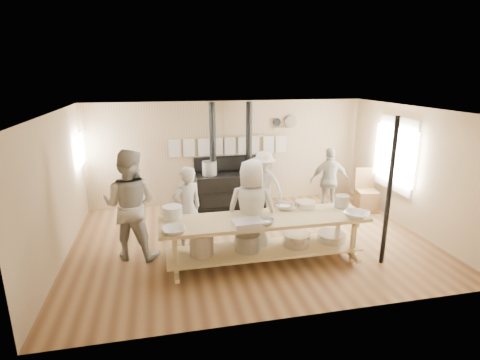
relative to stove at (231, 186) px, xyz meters
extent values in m
plane|color=brown|center=(0.01, -2.12, -0.52)|extent=(7.00, 7.00, 0.00)
plane|color=tan|center=(0.01, 0.38, 0.78)|extent=(7.00, 0.00, 7.00)
plane|color=tan|center=(0.01, -4.62, 0.78)|extent=(7.00, 0.00, 7.00)
plane|color=tan|center=(-3.49, -2.12, 0.78)|extent=(0.00, 5.00, 5.00)
plane|color=tan|center=(3.51, -2.12, 0.78)|extent=(0.00, 5.00, 5.00)
plane|color=beige|center=(0.01, -2.12, 2.08)|extent=(7.00, 7.00, 0.00)
cube|color=beige|center=(3.48, -1.52, 0.98)|extent=(0.06, 1.35, 1.65)
plane|color=white|center=(3.44, -1.52, 0.98)|extent=(0.00, 1.50, 1.50)
cube|color=beige|center=(3.43, -1.52, 0.98)|extent=(0.02, 0.03, 1.50)
plane|color=white|center=(-3.44, -0.12, 1.08)|extent=(0.00, 0.90, 0.90)
cube|color=black|center=(0.01, -0.02, -0.10)|extent=(1.80, 0.70, 0.85)
cube|color=black|center=(0.01, -0.02, -0.47)|extent=(1.90, 0.75, 0.10)
cube|color=black|center=(0.01, 0.28, 0.53)|extent=(1.80, 0.12, 0.35)
cylinder|color=black|center=(-0.44, 0.03, 1.20)|extent=(0.15, 0.15, 1.75)
cylinder|color=black|center=(0.46, 0.03, 1.20)|extent=(0.15, 0.15, 1.75)
cylinder|color=#B2B2B7|center=(-0.54, -0.02, 0.50)|extent=(0.36, 0.36, 0.34)
cylinder|color=gray|center=(0.56, -0.07, 0.48)|extent=(0.30, 0.30, 0.30)
cylinder|color=tan|center=(0.01, 0.28, 1.20)|extent=(3.00, 0.04, 0.04)
cube|color=silver|center=(-1.34, 0.28, 0.98)|extent=(0.28, 0.01, 0.46)
cube|color=silver|center=(-1.01, 0.28, 0.98)|extent=(0.28, 0.01, 0.46)
cube|color=silver|center=(-0.67, 0.28, 0.98)|extent=(0.28, 0.01, 0.46)
cube|color=silver|center=(-0.33, 0.28, 0.98)|extent=(0.28, 0.01, 0.46)
cube|color=silver|center=(0.01, 0.28, 0.98)|extent=(0.28, 0.01, 0.46)
cube|color=silver|center=(0.34, 0.28, 0.98)|extent=(0.28, 0.01, 0.46)
cube|color=silver|center=(0.68, 0.28, 0.98)|extent=(0.28, 0.01, 0.46)
cube|color=silver|center=(1.02, 0.28, 0.98)|extent=(0.28, 0.01, 0.46)
cube|color=silver|center=(1.36, 0.28, 0.98)|extent=(0.28, 0.01, 0.46)
cube|color=tan|center=(1.41, 0.30, 1.38)|extent=(0.50, 0.14, 0.03)
cylinder|color=black|center=(1.26, 0.32, 1.53)|extent=(0.20, 0.04, 0.20)
cylinder|color=silver|center=(1.63, 0.32, 1.53)|extent=(0.32, 0.03, 0.32)
cube|color=tan|center=(0.01, -3.02, 0.30)|extent=(3.60, 0.90, 0.06)
cube|color=tan|center=(0.01, -3.02, -0.27)|extent=(3.40, 0.80, 0.04)
cube|color=tan|center=(0.01, -3.02, -0.32)|extent=(3.30, 0.06, 0.06)
cube|color=tan|center=(-1.54, -3.32, -0.10)|extent=(0.07, 0.07, 0.85)
cube|color=tan|center=(-1.54, -2.72, -0.10)|extent=(0.07, 0.07, 0.85)
cube|color=tan|center=(1.56, -3.32, -0.10)|extent=(0.07, 0.07, 0.85)
cube|color=tan|center=(1.56, -2.72, -0.10)|extent=(0.07, 0.07, 0.85)
cylinder|color=#B2B2B7|center=(-1.09, -3.02, -0.06)|extent=(0.40, 0.40, 0.38)
cylinder|color=gray|center=(-0.29, -3.02, -0.10)|extent=(0.44, 0.44, 0.30)
cylinder|color=silver|center=(0.61, -3.02, -0.14)|extent=(0.48, 0.48, 0.22)
cylinder|color=silver|center=(1.31, -3.02, -0.18)|extent=(0.52, 0.52, 0.14)
cylinder|color=black|center=(2.06, -3.47, 0.78)|extent=(0.08, 0.08, 2.60)
imported|color=#B9B2A4|center=(-1.26, -2.20, 0.29)|extent=(0.70, 0.60, 1.63)
imported|color=#B9B2A4|center=(-2.27, -2.29, 0.48)|extent=(1.16, 1.02, 2.01)
imported|color=#B9B2A4|center=(-0.15, -2.73, 0.39)|extent=(1.02, 0.82, 1.82)
imported|color=#B9B2A4|center=(2.21, -0.91, 0.27)|extent=(0.97, 0.50, 1.58)
imported|color=#B9B2A4|center=(0.62, -0.79, 0.25)|extent=(1.12, 1.09, 1.54)
cube|color=brown|center=(3.16, -1.02, -0.26)|extent=(0.55, 0.55, 0.51)
cube|color=brown|center=(3.19, -0.81, 0.22)|extent=(0.48, 0.13, 0.57)
imported|color=white|center=(-1.54, -3.35, 0.37)|extent=(0.39, 0.39, 0.09)
imported|color=silver|center=(-0.09, -3.35, 0.38)|extent=(0.46, 0.46, 0.10)
imported|color=white|center=(1.56, -3.35, 0.38)|extent=(0.60, 0.60, 0.10)
imported|color=silver|center=(0.46, -2.69, 0.38)|extent=(0.36, 0.36, 0.11)
cube|color=#B2B2B7|center=(-0.37, -3.35, 0.38)|extent=(0.51, 0.36, 0.11)
cylinder|color=silver|center=(0.88, -2.69, 0.39)|extent=(0.40, 0.40, 0.12)
cylinder|color=gray|center=(1.55, -2.81, 0.45)|extent=(0.27, 0.27, 0.23)
cylinder|color=white|center=(-1.54, -2.69, 0.43)|extent=(0.41, 0.41, 0.21)
cylinder|color=white|center=(1.54, -2.69, 0.42)|extent=(0.13, 0.13, 0.19)
camera|label=1|loc=(-1.67, -8.82, 2.73)|focal=28.00mm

